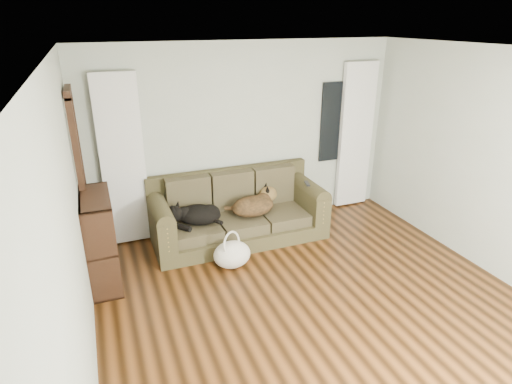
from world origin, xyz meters
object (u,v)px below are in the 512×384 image
object	(u,v)px
sofa	(239,209)
bookshelf	(101,243)
tote_bag	(232,255)
dog_black_lab	(196,214)
dog_shepherd	(255,204)

from	to	relation	value
sofa	bookshelf	xyz separation A→B (m)	(-1.80, -0.43, 0.05)
tote_bag	bookshelf	size ratio (longest dim) A/B	0.43
sofa	dog_black_lab	size ratio (longest dim) A/B	3.99
bookshelf	tote_bag	bearing A→B (deg)	-15.01
bookshelf	dog_black_lab	bearing A→B (deg)	12.93
dog_black_lab	dog_shepherd	xyz separation A→B (m)	(0.83, 0.01, 0.01)
sofa	dog_black_lab	world-z (taller)	sofa
sofa	dog_black_lab	distance (m)	0.60
dog_black_lab	tote_bag	bearing A→B (deg)	-42.20
dog_black_lab	tote_bag	distance (m)	0.77
bookshelf	dog_shepherd	bearing A→B (deg)	5.85
sofa	bookshelf	distance (m)	1.85
dog_shepherd	tote_bag	distance (m)	0.92
dog_shepherd	bookshelf	bearing A→B (deg)	3.72
dog_shepherd	bookshelf	xyz separation A→B (m)	(-2.02, -0.41, 0.01)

